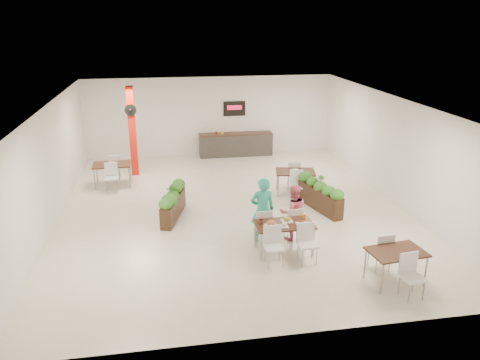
% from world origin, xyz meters
% --- Properties ---
extents(ground, '(12.00, 12.00, 0.00)m').
position_xyz_m(ground, '(0.00, 0.00, 0.00)').
color(ground, beige).
rests_on(ground, ground).
extents(room_shell, '(10.10, 12.10, 3.22)m').
position_xyz_m(room_shell, '(0.00, 0.00, 2.01)').
color(room_shell, white).
rests_on(room_shell, ground).
extents(red_column, '(0.40, 0.41, 3.20)m').
position_xyz_m(red_column, '(-3.00, 3.79, 1.64)').
color(red_column, red).
rests_on(red_column, ground).
extents(service_counter, '(3.00, 0.64, 2.20)m').
position_xyz_m(service_counter, '(1.00, 5.65, 0.49)').
color(service_counter, '#2C2A27').
rests_on(service_counter, ground).
extents(main_table, '(1.41, 1.64, 0.92)m').
position_xyz_m(main_table, '(0.81, -2.89, 0.64)').
color(main_table, black).
rests_on(main_table, ground).
extents(diner_man, '(0.63, 0.42, 1.71)m').
position_xyz_m(diner_man, '(0.42, -2.24, 0.85)').
color(diner_man, teal).
rests_on(diner_man, ground).
extents(diner_woman, '(0.73, 0.57, 1.48)m').
position_xyz_m(diner_woman, '(1.22, -2.24, 0.74)').
color(diner_woman, '#E66682').
rests_on(diner_woman, ground).
extents(planter_left, '(0.81, 1.89, 1.01)m').
position_xyz_m(planter_left, '(-1.76, -0.35, 0.51)').
color(planter_left, black).
rests_on(planter_left, ground).
extents(planter_right, '(0.84, 1.97, 1.06)m').
position_xyz_m(planter_right, '(2.55, -0.47, 0.51)').
color(planter_right, black).
rests_on(planter_right, ground).
extents(side_table_a, '(1.27, 1.63, 0.92)m').
position_xyz_m(side_table_a, '(-3.70, 2.77, 0.63)').
color(side_table_a, black).
rests_on(side_table_a, ground).
extents(side_table_b, '(1.38, 1.67, 0.92)m').
position_xyz_m(side_table_b, '(2.20, 0.98, 0.63)').
color(side_table_b, black).
rests_on(side_table_b, ground).
extents(side_table_c, '(1.26, 1.66, 0.92)m').
position_xyz_m(side_table_c, '(2.82, -4.64, 0.62)').
color(side_table_c, black).
rests_on(side_table_c, ground).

